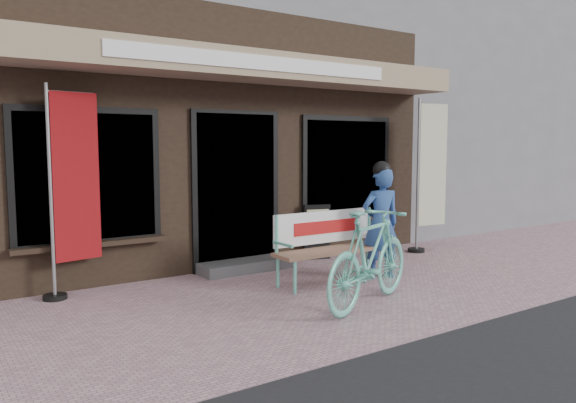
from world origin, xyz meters
TOP-DOWN VIEW (x-y plane):
  - ground at (0.00, 0.00)m, footprint 70.00×70.00m
  - storefront at (0.00, 4.96)m, footprint 7.00×6.77m
  - neighbor_right_near at (8.50, 5.50)m, footprint 10.00×7.00m
  - bench at (0.61, 0.66)m, footprint 1.64×0.43m
  - person at (1.26, 0.43)m, footprint 0.59×0.46m
  - bicycle at (0.27, -0.44)m, footprint 1.82×1.07m
  - nobori_red at (-2.24, 1.77)m, footprint 0.71×0.31m
  - nobori_cream at (3.22, 1.35)m, footprint 0.73×0.30m
  - menu_stand at (1.30, 1.84)m, footprint 0.42×0.19m

SIDE VIEW (x-z plane):
  - ground at x=0.00m, z-range 0.00..0.00m
  - menu_stand at x=1.30m, z-range 0.01..0.84m
  - bench at x=0.61m, z-range 0.08..0.96m
  - bicycle at x=0.27m, z-range 0.00..1.05m
  - person at x=1.26m, z-range -0.01..1.51m
  - nobori_red at x=-2.24m, z-range 0.04..2.44m
  - nobori_cream at x=3.22m, z-range 0.04..2.50m
  - neighbor_right_near at x=8.50m, z-range 0.00..5.60m
  - storefront at x=0.00m, z-range -0.01..5.99m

